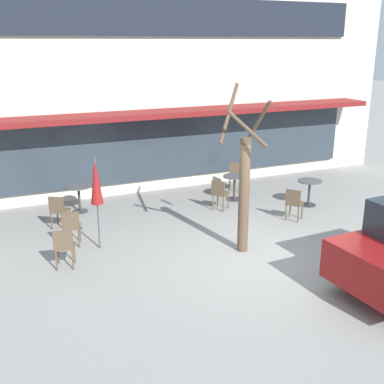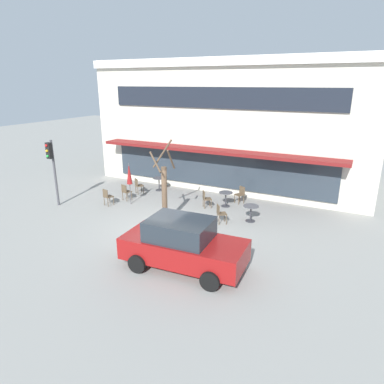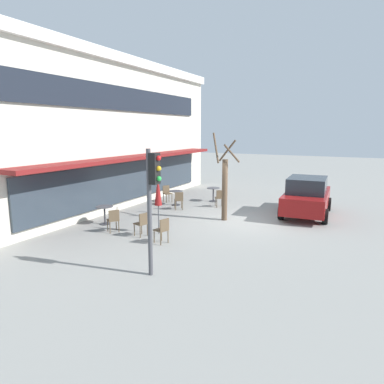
{
  "view_description": "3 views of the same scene",
  "coord_description": "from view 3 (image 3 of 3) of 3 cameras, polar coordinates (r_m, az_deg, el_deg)",
  "views": [
    {
      "loc": [
        -5.39,
        -8.15,
        4.62
      ],
      "look_at": [
        -0.57,
        2.85,
        0.85
      ],
      "focal_mm": 45.0,
      "sensor_mm": 36.0,
      "label": 1
    },
    {
      "loc": [
        7.33,
        -11.46,
        6.11
      ],
      "look_at": [
        0.28,
        2.43,
        1.09
      ],
      "focal_mm": 32.0,
      "sensor_mm": 36.0,
      "label": 2
    },
    {
      "loc": [
        -13.7,
        -4.65,
        3.87
      ],
      "look_at": [
        0.36,
        2.63,
        0.98
      ],
      "focal_mm": 32.0,
      "sensor_mm": 36.0,
      "label": 3
    }
  ],
  "objects": [
    {
      "name": "traffic_light_pole",
      "position": [
        8.88,
        -6.64,
        0.05
      ],
      "size": [
        0.26,
        0.44,
        3.4
      ],
      "color": "#47474C",
      "rests_on": "ground"
    },
    {
      "name": "building_facade",
      "position": [
        20.03,
        -19.75,
        9.24
      ],
      "size": [
        16.4,
        9.1,
        7.39
      ],
      "color": "beige",
      "rests_on": "ground"
    },
    {
      "name": "ground_plane",
      "position": [
        14.97,
        8.36,
        -4.76
      ],
      "size": [
        80.0,
        80.0,
        0.0
      ],
      "primitive_type": "plane",
      "color": "gray"
    },
    {
      "name": "cafe_table_by_tree",
      "position": [
        14.61,
        -14.36,
        -3.26
      ],
      "size": [
        0.7,
        0.7,
        0.76
      ],
      "color": "#333338",
      "rests_on": "ground"
    },
    {
      "name": "cafe_chair_4",
      "position": [
        16.72,
        -2.21,
        -1.21
      ],
      "size": [
        0.56,
        0.56,
        0.89
      ],
      "color": "brown",
      "rests_on": "ground"
    },
    {
      "name": "cafe_chair_3",
      "position": [
        18.59,
        -4.19,
        -0.06
      ],
      "size": [
        0.55,
        0.55,
        0.89
      ],
      "color": "brown",
      "rests_on": "ground"
    },
    {
      "name": "cafe_table_streetside",
      "position": [
        17.74,
        -2.69,
        -0.57
      ],
      "size": [
        0.7,
        0.7,
        0.76
      ],
      "color": "#333338",
      "rests_on": "ground"
    },
    {
      "name": "patio_umbrella_green_folded",
      "position": [
        12.72,
        -5.67,
        0.13
      ],
      "size": [
        0.28,
        0.28,
        2.2
      ],
      "color": "#4C4C51",
      "rests_on": "ground"
    },
    {
      "name": "cafe_table_near_wall",
      "position": [
        18.68,
        3.57,
        -0.02
      ],
      "size": [
        0.7,
        0.7,
        0.76
      ],
      "color": "#333338",
      "rests_on": "ground"
    },
    {
      "name": "parked_sedan",
      "position": [
        16.46,
        18.57,
        -0.67
      ],
      "size": [
        4.29,
        2.2,
        1.76
      ],
      "color": "maroon",
      "rests_on": "ground"
    },
    {
      "name": "cafe_chair_2",
      "position": [
        13.39,
        -12.97,
        -4.4
      ],
      "size": [
        0.56,
        0.56,
        0.89
      ],
      "color": "brown",
      "rests_on": "ground"
    },
    {
      "name": "cafe_chair_5",
      "position": [
        17.31,
        4.64,
        -0.84
      ],
      "size": [
        0.56,
        0.56,
        0.89
      ],
      "color": "brown",
      "rests_on": "ground"
    },
    {
      "name": "cafe_chair_0",
      "position": [
        12.7,
        -8.33,
        -5.05
      ],
      "size": [
        0.49,
        0.49,
        0.89
      ],
      "color": "brown",
      "rests_on": "ground"
    },
    {
      "name": "street_tree",
      "position": [
        14.69,
        5.46,
        1.19
      ],
      "size": [
        1.06,
        1.23,
        3.75
      ],
      "color": "brown",
      "rests_on": "ground"
    },
    {
      "name": "cafe_chair_1",
      "position": [
        11.83,
        -4.95,
        -6.13
      ],
      "size": [
        0.49,
        0.49,
        0.89
      ],
      "color": "brown",
      "rests_on": "ground"
    }
  ]
}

